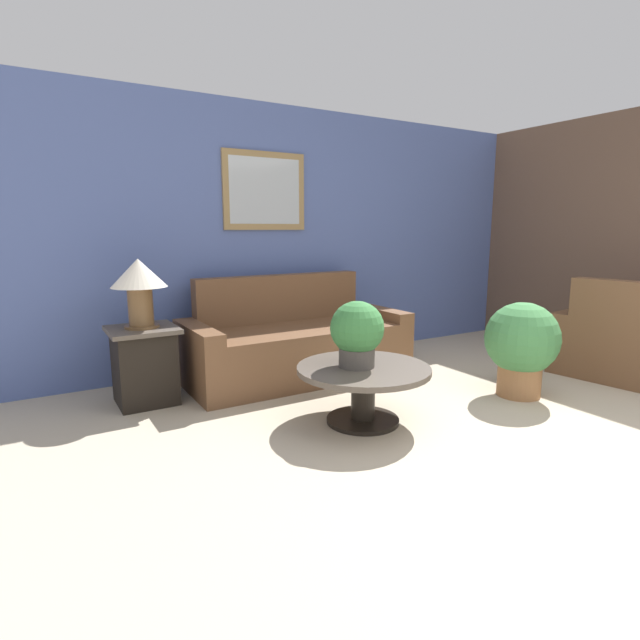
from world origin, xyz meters
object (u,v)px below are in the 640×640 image
at_px(armchair, 620,345).
at_px(potted_plant_floor, 522,344).
at_px(side_table, 144,365).
at_px(potted_plant_on_table, 357,332).
at_px(coffee_table, 363,382).
at_px(couch_main, 296,344).
at_px(table_lamp, 139,281).

height_order(armchair, potted_plant_floor, armchair).
bearing_deg(side_table, potted_plant_on_table, -45.14).
height_order(side_table, potted_plant_on_table, potted_plant_on_table).
bearing_deg(potted_plant_floor, armchair, -5.46).
relative_size(coffee_table, potted_plant_on_table, 2.03).
bearing_deg(couch_main, potted_plant_on_table, -97.85).
distance_m(table_lamp, potted_plant_on_table, 1.76).
relative_size(potted_plant_on_table, potted_plant_floor, 0.60).
distance_m(table_lamp, potted_plant_floor, 3.15).
bearing_deg(side_table, couch_main, 0.96).
height_order(coffee_table, potted_plant_floor, potted_plant_floor).
relative_size(coffee_table, side_table, 1.55).
bearing_deg(armchair, potted_plant_on_table, 75.12).
relative_size(armchair, potted_plant_on_table, 2.36).
distance_m(couch_main, armchair, 3.08).
bearing_deg(potted_plant_on_table, potted_plant_floor, -8.32).
xyz_separation_m(armchair, table_lamp, (-4.03, 1.57, 0.68)).
bearing_deg(coffee_table, table_lamp, 135.35).
bearing_deg(table_lamp, side_table, 0.00).
xyz_separation_m(coffee_table, table_lamp, (-1.27, 1.25, 0.68)).
bearing_deg(couch_main, table_lamp, -179.04).
xyz_separation_m(couch_main, table_lamp, (-1.39, -0.02, 0.68)).
bearing_deg(side_table, table_lamp, 0.00).
xyz_separation_m(table_lamp, potted_plant_floor, (2.75, -1.45, -0.54)).
bearing_deg(table_lamp, couch_main, 0.96).
bearing_deg(couch_main, potted_plant_floor, -47.46).
height_order(couch_main, table_lamp, table_lamp).
bearing_deg(table_lamp, potted_plant_on_table, -45.14).
bearing_deg(potted_plant_floor, table_lamp, 152.16).
distance_m(potted_plant_on_table, potted_plant_floor, 1.56).
bearing_deg(coffee_table, side_table, 135.35).
height_order(side_table, table_lamp, table_lamp).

